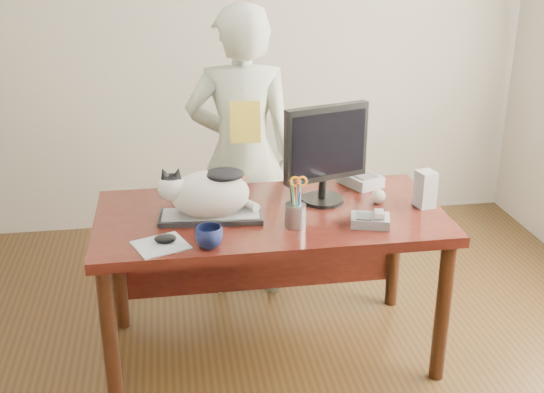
{
  "coord_description": "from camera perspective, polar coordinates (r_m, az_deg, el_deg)",
  "views": [
    {
      "loc": [
        -0.45,
        -2.26,
        1.99
      ],
      "look_at": [
        0.0,
        0.55,
        0.85
      ],
      "focal_mm": 45.0,
      "sensor_mm": 36.0,
      "label": 1
    }
  ],
  "objects": [
    {
      "name": "room",
      "position": [
        2.39,
        2.07,
        6.27
      ],
      "size": [
        4.5,
        4.5,
        4.5
      ],
      "color": "black",
      "rests_on": "ground"
    },
    {
      "name": "desk",
      "position": [
        3.28,
        -0.35,
        -3.19
      ],
      "size": [
        1.6,
        0.8,
        0.75
      ],
      "color": "black",
      "rests_on": "ground"
    },
    {
      "name": "keyboard",
      "position": [
        3.09,
        -5.13,
        -1.66
      ],
      "size": [
        0.48,
        0.22,
        0.03
      ],
      "rotation": [
        0.0,
        0.0,
        -0.09
      ],
      "color": "black",
      "rests_on": "desk"
    },
    {
      "name": "cat",
      "position": [
        3.04,
        -5.48,
        0.37
      ],
      "size": [
        0.46,
        0.25,
        0.26
      ],
      "rotation": [
        0.0,
        0.0,
        -0.09
      ],
      "color": "silver",
      "rests_on": "keyboard"
    },
    {
      "name": "monitor",
      "position": [
        3.18,
        4.54,
        3.98
      ],
      "size": [
        0.42,
        0.26,
        0.48
      ],
      "rotation": [
        0.0,
        0.0,
        0.3
      ],
      "color": "black",
      "rests_on": "desk"
    },
    {
      "name": "pen_cup",
      "position": [
        2.99,
        1.99,
        -1.34
      ],
      "size": [
        0.1,
        0.1,
        0.24
      ],
      "rotation": [
        0.0,
        0.0,
        -0.1
      ],
      "color": "gray",
      "rests_on": "desk"
    },
    {
      "name": "mousepad",
      "position": [
        2.87,
        -9.29,
        -4.03
      ],
      "size": [
        0.26,
        0.25,
        0.0
      ],
      "rotation": [
        0.0,
        0.0,
        0.37
      ],
      "color": "#AEB4BB",
      "rests_on": "desk"
    },
    {
      "name": "mouse",
      "position": [
        2.88,
        -8.92,
        -3.48
      ],
      "size": [
        0.11,
        0.09,
        0.04
      ],
      "rotation": [
        0.0,
        0.0,
        0.37
      ],
      "color": "black",
      "rests_on": "mousepad"
    },
    {
      "name": "coffee_mug",
      "position": [
        2.82,
        -5.29,
        -3.39
      ],
      "size": [
        0.16,
        0.16,
        0.09
      ],
      "primitive_type": "imported",
      "rotation": [
        0.0,
        0.0,
        0.81
      ],
      "color": "#0D1336",
      "rests_on": "desk"
    },
    {
      "name": "phone",
      "position": [
        3.04,
        8.29,
        -1.92
      ],
      "size": [
        0.2,
        0.16,
        0.08
      ],
      "rotation": [
        0.0,
        0.0,
        -0.28
      ],
      "color": "slate",
      "rests_on": "desk"
    },
    {
      "name": "speaker",
      "position": [
        3.27,
        12.71,
        0.61
      ],
      "size": [
        0.09,
        0.1,
        0.17
      ],
      "rotation": [
        0.0,
        0.0,
        0.21
      ],
      "color": "#9A9A9C",
      "rests_on": "desk"
    },
    {
      "name": "baseball",
      "position": [
        3.28,
        8.9,
        0.0
      ],
      "size": [
        0.07,
        0.07,
        0.07
      ],
      "rotation": [
        0.0,
        0.0,
        -0.08
      ],
      "color": "white",
      "rests_on": "desk"
    },
    {
      "name": "book_stack",
      "position": [
        3.41,
        -3.85,
        1.03
      ],
      "size": [
        0.22,
        0.17,
        0.08
      ],
      "rotation": [
        0.0,
        0.0,
        -0.13
      ],
      "color": "#491913",
      "rests_on": "desk"
    },
    {
      "name": "calculator",
      "position": [
        3.5,
        7.43,
        1.42
      ],
      "size": [
        0.22,
        0.25,
        0.06
      ],
      "rotation": [
        0.0,
        0.0,
        0.44
      ],
      "color": "slate",
      "rests_on": "desk"
    },
    {
      "name": "person",
      "position": [
        3.73,
        -2.52,
        3.53
      ],
      "size": [
        0.63,
        0.44,
        1.64
      ],
      "primitive_type": "imported",
      "rotation": [
        0.0,
        0.0,
        3.06
      ],
      "color": "silver",
      "rests_on": "ground"
    },
    {
      "name": "held_book",
      "position": [
        3.5,
        -2.26,
        6.24
      ],
      "size": [
        0.16,
        0.11,
        0.22
      ],
      "rotation": [
        0.0,
        0.0,
        -0.09
      ],
      "color": "gold",
      "rests_on": "person"
    }
  ]
}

